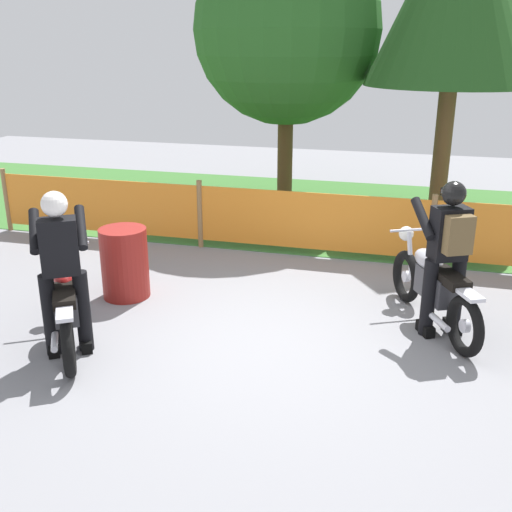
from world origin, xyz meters
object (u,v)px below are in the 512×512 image
at_px(motorcycle_lead, 433,286).
at_px(rider_lead, 448,251).
at_px(motorcycle_trailing, 66,303).
at_px(rider_trailing, 62,268).
at_px(oil_drum, 125,263).

relative_size(motorcycle_lead, rider_lead, 1.10).
relative_size(motorcycle_trailing, rider_lead, 1.02).
relative_size(motorcycle_lead, rider_trailing, 1.10).
xyz_separation_m(rider_trailing, oil_drum, (-0.08, 1.45, -0.48)).
bearing_deg(rider_lead, rider_trailing, 84.58).
xyz_separation_m(motorcycle_lead, rider_trailing, (-3.58, -1.60, 0.45)).
height_order(rider_trailing, oil_drum, rider_trailing).
height_order(motorcycle_lead, oil_drum, motorcycle_lead).
distance_m(motorcycle_lead, oil_drum, 3.67).
bearing_deg(rider_lead, oil_drum, 62.97).
relative_size(motorcycle_lead, oil_drum, 2.11).
bearing_deg(motorcycle_lead, rider_lead, -179.49).
bearing_deg(rider_trailing, motorcycle_trailing, 0.57).
height_order(motorcycle_lead, rider_trailing, rider_trailing).
bearing_deg(oil_drum, motorcycle_lead, 2.34).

